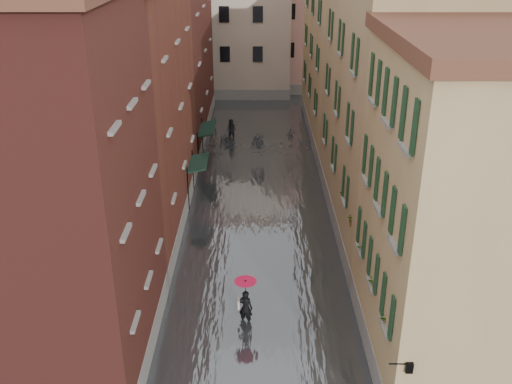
{
  "coord_description": "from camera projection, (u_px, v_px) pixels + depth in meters",
  "views": [
    {
      "loc": [
        -0.11,
        -19.05,
        14.55
      ],
      "look_at": [
        -0.14,
        6.35,
        3.0
      ],
      "focal_mm": 40.0,
      "sensor_mm": 36.0,
      "label": 1
    }
  ],
  "objects": [
    {
      "name": "building_right_far",
      "position": [
        351.0,
        62.0,
        42.83
      ],
      "size": [
        6.0,
        16.0,
        11.5
      ],
      "primitive_type": "cube",
      "color": "#A58755",
      "rests_on": "ground"
    },
    {
      "name": "awning_near",
      "position": [
        198.0,
        164.0,
        32.77
      ],
      "size": [
        1.09,
        2.8,
        2.8
      ],
      "color": "black",
      "rests_on": "ground"
    },
    {
      "name": "building_left_far",
      "position": [
        164.0,
        45.0,
        42.32
      ],
      "size": [
        6.0,
        16.0,
        14.0
      ],
      "primitive_type": "cube",
      "color": "maroon",
      "rests_on": "ground"
    },
    {
      "name": "building_right_mid",
      "position": [
        397.0,
        108.0,
        28.86
      ],
      "size": [
        6.0,
        14.0,
        13.0
      ],
      "primitive_type": "cube",
      "color": "tan",
      "rests_on": "ground"
    },
    {
      "name": "building_right_near",
      "position": [
        468.0,
        220.0,
        19.16
      ],
      "size": [
        6.0,
        8.0,
        11.5
      ],
      "primitive_type": "cube",
      "color": "#A58755",
      "rests_on": "ground"
    },
    {
      "name": "window_planters",
      "position": [
        364.0,
        241.0,
        22.42
      ],
      "size": [
        0.59,
        10.55,
        0.84
      ],
      "color": "#9F5334",
      "rests_on": "ground"
    },
    {
      "name": "floodwater",
      "position": [
        258.0,
        190.0,
        35.16
      ],
      "size": [
        10.0,
        60.0,
        0.2
      ],
      "primitive_type": "cube",
      "color": "#4B4F53",
      "rests_on": "ground"
    },
    {
      "name": "building_left_near",
      "position": [
        49.0,
        200.0,
        18.86
      ],
      "size": [
        6.0,
        8.0,
        13.0
      ],
      "primitive_type": "cube",
      "color": "maroon",
      "rests_on": "ground"
    },
    {
      "name": "pedestrian_far",
      "position": [
        232.0,
        130.0,
        43.45
      ],
      "size": [
        1.03,
        0.92,
        1.73
      ],
      "primitive_type": "imported",
      "rotation": [
        0.0,
        0.0,
        -0.38
      ],
      "color": "#232326",
      "rests_on": "ground"
    },
    {
      "name": "pedestrian_main",
      "position": [
        245.0,
        299.0,
        22.77
      ],
      "size": [
        0.92,
        0.92,
        2.06
      ],
      "color": "black",
      "rests_on": "ground"
    },
    {
      "name": "building_end_cream",
      "position": [
        227.0,
        24.0,
        55.27
      ],
      "size": [
        12.0,
        9.0,
        13.0
      ],
      "primitive_type": "cube",
      "color": "beige",
      "rests_on": "ground"
    },
    {
      "name": "building_left_mid",
      "position": [
        121.0,
        112.0,
        28.98
      ],
      "size": [
        6.0,
        14.0,
        12.5
      ],
      "primitive_type": "cube",
      "color": "#5B311C",
      "rests_on": "ground"
    },
    {
      "name": "wall_lantern",
      "position": [
        408.0,
        366.0,
        16.66
      ],
      "size": [
        0.71,
        0.22,
        0.35
      ],
      "color": "black",
      "rests_on": "ground"
    },
    {
      "name": "awning_far",
      "position": [
        207.0,
        130.0,
        38.46
      ],
      "size": [
        1.09,
        3.2,
        2.8
      ],
      "color": "black",
      "rests_on": "ground"
    },
    {
      "name": "ground",
      "position": [
        259.0,
        322.0,
        23.37
      ],
      "size": [
        120.0,
        120.0,
        0.0
      ],
      "primitive_type": "plane",
      "color": "#575759",
      "rests_on": "ground"
    },
    {
      "name": "building_end_pink",
      "position": [
        317.0,
        27.0,
        57.29
      ],
      "size": [
        10.0,
        9.0,
        12.0
      ],
      "primitive_type": "cube",
      "color": "tan",
      "rests_on": "ground"
    }
  ]
}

